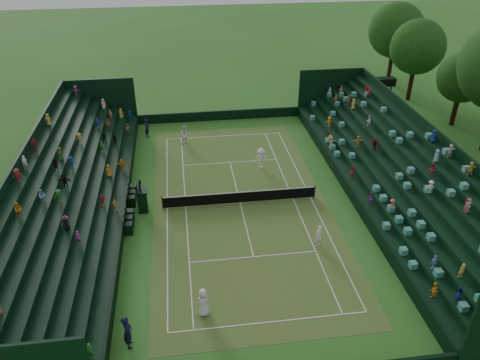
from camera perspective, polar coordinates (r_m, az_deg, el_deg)
The scene contains 18 objects.
ground at distance 35.53m, azimuth -0.00°, elevation -2.77°, with size 160.00×160.00×0.00m, color #2F631F.
court_surface at distance 35.53m, azimuth -0.00°, elevation -2.77°, with size 12.97×26.77×0.01m, color #39802A.
perimeter_wall_north at distance 49.28m, azimuth -2.52°, elevation 7.87°, with size 17.17×0.20×1.00m, color black.
perimeter_wall_east at distance 37.19m, azimuth 13.07°, elevation -1.09°, with size 0.20×31.77×1.00m, color black.
perimeter_wall_west at distance 35.31m, azimuth -13.79°, elevation -3.04°, with size 0.20×31.77×1.00m, color black.
north_grandstand at distance 38.29m, azimuth 19.13°, elevation 0.73°, with size 6.60×32.00×4.90m.
south_grandstand at distance 35.54m, azimuth -20.69°, elevation -2.04°, with size 6.60×32.00×4.90m.
tennis_net at distance 35.24m, azimuth -0.00°, elevation -2.06°, with size 11.67×0.10×1.06m.
scoreboard_tower at distance 52.93m, azimuth 17.28°, elevation 11.22°, with size 2.00×1.00×3.70m.
tree_row at distance 48.28m, azimuth 26.91°, elevation 11.94°, with size 8.37×36.87×11.73m.
umpire_chair at distance 34.68m, azimuth -11.87°, elevation -2.19°, with size 0.85×0.85×2.68m.
courtside_chairs at distance 35.04m, azimuth -13.19°, elevation -3.31°, with size 0.57×5.53×1.23m.
player_near_west at distance 26.34m, azimuth -4.47°, elevation -14.65°, with size 0.88×0.57×1.80m, color silver.
player_near_east at distance 31.24m, azimuth 9.56°, elevation -6.74°, with size 0.61×0.40×1.66m, color white.
player_far_west at distance 44.14m, azimuth -6.69°, elevation 5.46°, with size 0.90×0.70×1.86m, color white.
player_far_east at distance 39.69m, azimuth 2.59°, elevation 2.64°, with size 1.22×0.71×1.89m, color white.
line_judge_north at distance 46.13m, azimuth -11.26°, elevation 6.23°, with size 0.68×0.45×1.87m, color black.
line_judge_south at distance 25.38m, azimuth -13.54°, elevation -17.54°, with size 0.74×0.48×2.03m, color black.
Camera 1 is at (-4.00, -29.36, 19.60)m, focal length 35.00 mm.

